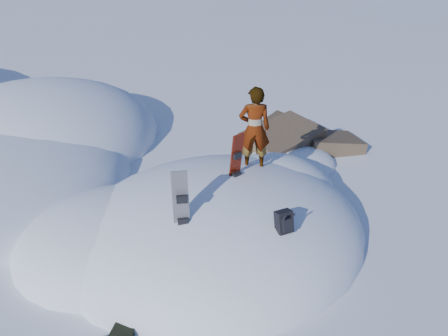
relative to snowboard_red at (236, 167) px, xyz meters
name	(u,v)px	position (x,y,z in m)	size (l,w,h in m)	color
ground	(217,237)	(-0.51, -0.15, -1.67)	(120.00, 120.00, 0.00)	white
snow_mound	(206,233)	(-0.69, 0.09, -1.67)	(8.00, 6.00, 3.00)	silver
rock_outcrop	(291,155)	(3.20, 2.86, -1.66)	(4.68, 4.41, 1.68)	brown
snowboard_red	(236,167)	(0.00, 0.00, 0.00)	(0.37, 0.32, 1.66)	#BA2409
snowboard_dark	(182,212)	(-1.59, -1.05, -0.12)	(0.37, 0.37, 1.64)	black
backpack	(284,222)	(0.18, -1.88, -0.30)	(0.32, 0.37, 0.51)	black
person	(254,129)	(0.65, 0.44, 0.63)	(0.72, 0.48, 1.99)	slate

